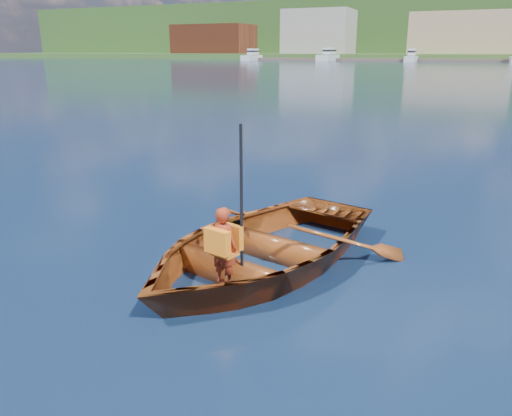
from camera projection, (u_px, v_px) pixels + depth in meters
name	position (u px, v px, depth m)	size (l,w,h in m)	color
ground	(352.00, 266.00, 6.90)	(600.00, 600.00, 0.00)	#142340
rowboat	(260.00, 245.00, 6.82)	(4.03, 4.92, 0.89)	brown
child_paddler	(224.00, 245.00, 5.95)	(0.41, 0.40, 1.96)	#9D2F17
shoreline	(482.00, 33.00, 210.78)	(400.00, 140.00, 22.00)	#365D23
waterfront_buildings	(453.00, 34.00, 151.85)	(202.00, 16.00, 14.00)	brown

